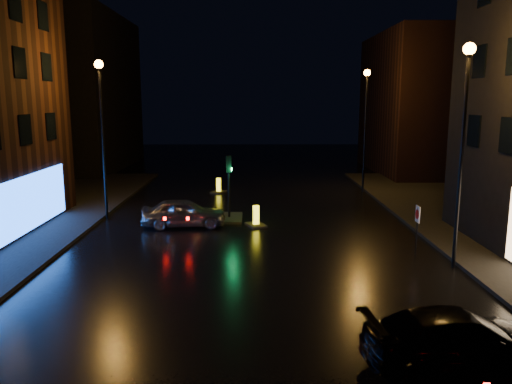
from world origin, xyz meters
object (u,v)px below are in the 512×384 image
at_px(bollard_near, 256,222).
at_px(traffic_signal, 229,210).
at_px(road_sign_right, 417,218).
at_px(bollard_far, 219,189).
at_px(silver_hatchback, 184,213).
at_px(dark_sedan, 459,339).

bearing_deg(bollard_near, traffic_signal, 112.66).
bearing_deg(traffic_signal, road_sign_right, -38.63).
relative_size(bollard_near, bollard_far, 1.03).
bearing_deg(bollard_far, road_sign_right, -33.77).
distance_m(bollard_near, bollard_far, 9.68).
distance_m(traffic_signal, bollard_far, 7.89).
bearing_deg(silver_hatchback, road_sign_right, -120.07).
height_order(dark_sedan, road_sign_right, road_sign_right).
bearing_deg(bollard_far, bollard_near, -51.34).
bearing_deg(bollard_near, silver_hatchback, 160.46).
relative_size(traffic_signal, bollard_near, 2.41).
xyz_separation_m(silver_hatchback, road_sign_right, (10.27, -4.83, 0.84)).
bearing_deg(dark_sedan, silver_hatchback, 24.74).
relative_size(silver_hatchback, bollard_near, 2.95).
bearing_deg(bollard_far, dark_sedan, -48.76).
xyz_separation_m(bollard_near, road_sign_right, (6.60, -4.89, 1.33)).
bearing_deg(dark_sedan, road_sign_right, -18.90).
bearing_deg(bollard_near, road_sign_right, -57.00).
distance_m(dark_sedan, road_sign_right, 8.97).
bearing_deg(dark_sedan, bollard_near, 12.17).
relative_size(silver_hatchback, bollard_far, 3.05).
height_order(bollard_far, road_sign_right, road_sign_right).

